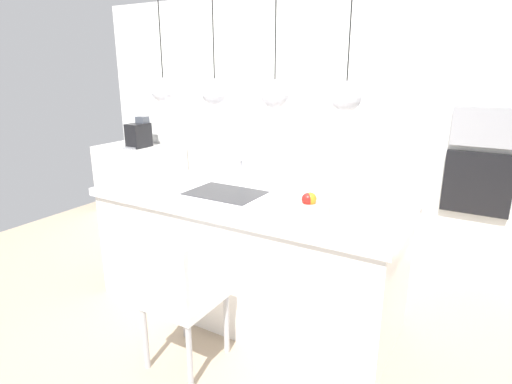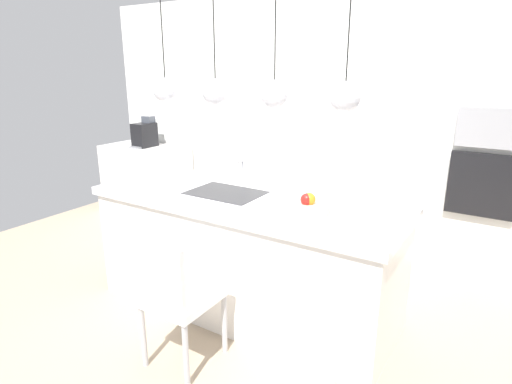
# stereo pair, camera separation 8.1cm
# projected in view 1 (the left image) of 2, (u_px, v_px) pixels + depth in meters

# --- Properties ---
(floor) EXTENTS (6.60, 6.60, 0.00)m
(floor) POSITION_uv_depth(u_px,v_px,m) (245.00, 307.00, 3.37)
(floor) COLOR tan
(floor) RESTS_ON ground
(back_wall) EXTENTS (6.00, 0.10, 2.60)m
(back_wall) POSITION_uv_depth(u_px,v_px,m) (328.00, 122.00, 4.36)
(back_wall) COLOR white
(back_wall) RESTS_ON ground
(kitchen_island) EXTENTS (2.36, 0.88, 0.93)m
(kitchen_island) POSITION_uv_depth(u_px,v_px,m) (245.00, 253.00, 3.24)
(kitchen_island) COLOR white
(kitchen_island) RESTS_ON ground
(sink_basin) EXTENTS (0.56, 0.40, 0.02)m
(sink_basin) POSITION_uv_depth(u_px,v_px,m) (225.00, 194.00, 3.19)
(sink_basin) COLOR #2D2D30
(sink_basin) RESTS_ON kitchen_island
(faucet) EXTENTS (0.02, 0.17, 0.22)m
(faucet) POSITION_uv_depth(u_px,v_px,m) (240.00, 169.00, 3.33)
(faucet) COLOR silver
(faucet) RESTS_ON kitchen_island
(fruit_bowl) EXTENTS (0.29, 0.29, 0.13)m
(fruit_bowl) POSITION_uv_depth(u_px,v_px,m) (308.00, 206.00, 2.76)
(fruit_bowl) COLOR beige
(fruit_bowl) RESTS_ON kitchen_island
(side_counter) EXTENTS (1.10, 0.60, 0.87)m
(side_counter) POSITION_uv_depth(u_px,v_px,m) (141.00, 180.00, 5.47)
(side_counter) COLOR white
(side_counter) RESTS_ON ground
(coffee_machine) EXTENTS (0.20, 0.35, 0.38)m
(coffee_machine) POSITION_uv_depth(u_px,v_px,m) (139.00, 135.00, 5.29)
(coffee_machine) COLOR black
(coffee_machine) RESTS_ON side_counter
(microwave) EXTENTS (0.54, 0.08, 0.34)m
(microwave) POSITION_uv_depth(u_px,v_px,m) (486.00, 127.00, 3.58)
(microwave) COLOR #9E9EA3
(microwave) RESTS_ON back_wall
(oven) EXTENTS (0.56, 0.08, 0.56)m
(oven) POSITION_uv_depth(u_px,v_px,m) (477.00, 183.00, 3.72)
(oven) COLOR black
(oven) RESTS_ON back_wall
(chair_near) EXTENTS (0.41, 0.45, 0.90)m
(chair_near) POSITION_uv_depth(u_px,v_px,m) (178.00, 295.00, 2.57)
(chair_near) COLOR white
(chair_near) RESTS_ON ground
(pendant_light_left) EXTENTS (0.19, 0.19, 0.79)m
(pendant_light_left) POSITION_uv_depth(u_px,v_px,m) (163.00, 90.00, 3.25)
(pendant_light_left) COLOR silver
(pendant_light_center_left) EXTENTS (0.19, 0.19, 0.79)m
(pendant_light_center_left) POSITION_uv_depth(u_px,v_px,m) (215.00, 92.00, 3.01)
(pendant_light_center_left) COLOR silver
(pendant_light_center_right) EXTENTS (0.19, 0.19, 0.79)m
(pendant_light_center_right) POSITION_uv_depth(u_px,v_px,m) (275.00, 94.00, 2.77)
(pendant_light_center_right) COLOR silver
(pendant_light_right) EXTENTS (0.19, 0.19, 0.79)m
(pendant_light_right) POSITION_uv_depth(u_px,v_px,m) (346.00, 97.00, 2.54)
(pendant_light_right) COLOR silver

